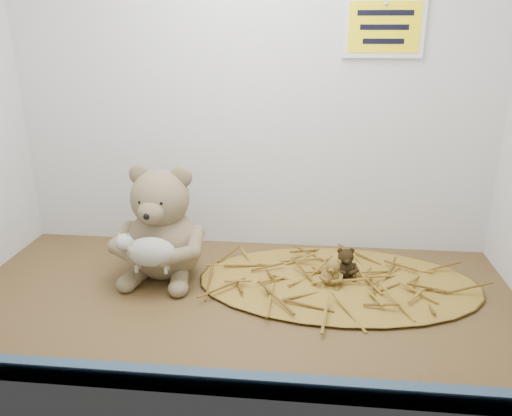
# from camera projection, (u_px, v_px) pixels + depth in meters

# --- Properties ---
(alcove_shell) EXTENTS (1.20, 0.60, 0.90)m
(alcove_shell) POSITION_uv_depth(u_px,v_px,m) (241.00, 80.00, 1.00)
(alcove_shell) COLOR #493219
(alcove_shell) RESTS_ON ground
(front_rail) EXTENTS (1.19, 0.02, 0.04)m
(front_rail) POSITION_uv_depth(u_px,v_px,m) (213.00, 382.00, 0.80)
(front_rail) COLOR #38526B
(front_rail) RESTS_ON shelf_floor
(straw_bed) EXTENTS (0.64, 0.37, 0.01)m
(straw_bed) POSITION_uv_depth(u_px,v_px,m) (338.00, 282.00, 1.13)
(straw_bed) COLOR brown
(straw_bed) RESTS_ON shelf_floor
(main_teddy) EXTENTS (0.23, 0.24, 0.27)m
(main_teddy) POSITION_uv_depth(u_px,v_px,m) (163.00, 222.00, 1.13)
(main_teddy) COLOR #8E7757
(main_teddy) RESTS_ON shelf_floor
(toy_lamb) EXTENTS (0.14, 0.08, 0.09)m
(toy_lamb) POSITION_uv_depth(u_px,v_px,m) (151.00, 252.00, 1.06)
(toy_lamb) COLOR #B9B7A6
(toy_lamb) RESTS_ON main_teddy
(mini_teddy_tan) EXTENTS (0.06, 0.07, 0.06)m
(mini_teddy_tan) POSITION_uv_depth(u_px,v_px,m) (333.00, 271.00, 1.10)
(mini_teddy_tan) COLOR brown
(mini_teddy_tan) RESTS_ON straw_bed
(mini_teddy_brown) EXTENTS (0.07, 0.07, 0.07)m
(mini_teddy_brown) POSITION_uv_depth(u_px,v_px,m) (345.00, 262.00, 1.13)
(mini_teddy_brown) COLOR black
(mini_teddy_brown) RESTS_ON straw_bed
(wall_sign) EXTENTS (0.16, 0.01, 0.11)m
(wall_sign) POSITION_uv_depth(u_px,v_px,m) (384.00, 27.00, 1.13)
(wall_sign) COLOR yellow
(wall_sign) RESTS_ON back_wall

